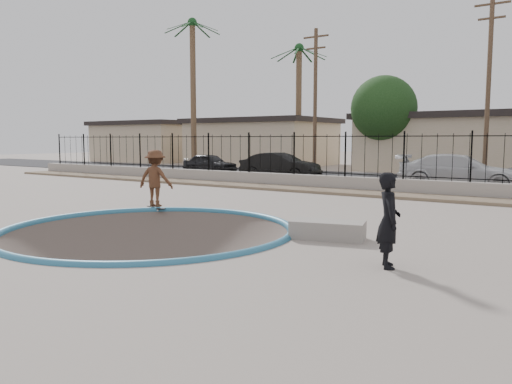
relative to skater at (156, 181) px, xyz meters
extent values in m
cube|color=gray|center=(2.45, 10.37, -1.98)|extent=(120.00, 120.00, 2.20)
torus|color=teal|center=(2.45, -2.63, -0.88)|extent=(7.04, 7.04, 0.20)
cube|color=#8B775B|center=(2.45, 7.57, -0.83)|extent=(42.00, 1.60, 0.11)
cube|color=gray|center=(2.45, 8.67, -0.58)|extent=(42.00, 0.45, 0.60)
cube|color=black|center=(2.45, 8.67, -0.16)|extent=(40.00, 0.04, 0.03)
cube|color=black|center=(2.45, 8.67, 1.42)|extent=(40.00, 0.04, 0.04)
cube|color=black|center=(2.45, 15.37, -0.86)|extent=(90.00, 8.00, 0.04)
cube|color=tan|center=(-25.55, 24.87, 0.87)|extent=(10.00, 8.00, 3.50)
cube|color=black|center=(-25.55, 24.87, 2.82)|extent=(10.60, 8.60, 0.40)
cube|color=tan|center=(-12.55, 24.87, 0.87)|extent=(11.00, 8.00, 3.50)
cube|color=black|center=(-12.55, 24.87, 2.82)|extent=(11.60, 8.60, 0.40)
cube|color=tan|center=(2.45, 24.87, 0.87)|extent=(10.00, 8.00, 3.50)
cube|color=black|center=(2.45, 24.87, 2.82)|extent=(10.60, 8.60, 0.40)
cylinder|color=brown|center=(-14.55, 18.37, 4.62)|extent=(0.44, 0.44, 11.00)
sphere|color=#18451D|center=(-14.55, 18.37, 10.07)|extent=(0.70, 0.70, 0.70)
cylinder|color=brown|center=(-7.55, 22.37, 3.62)|extent=(0.44, 0.44, 9.00)
sphere|color=#18451D|center=(-7.55, 22.37, 8.07)|extent=(0.70, 0.70, 0.70)
cylinder|color=#473323|center=(-3.55, 17.37, 3.62)|extent=(0.24, 0.24, 9.00)
cube|color=#473323|center=(-3.55, 17.37, 7.62)|extent=(1.70, 0.10, 0.10)
cube|color=#473323|center=(-3.55, 17.37, 6.92)|extent=(1.30, 0.10, 0.10)
cylinder|color=#473323|center=(6.45, 17.37, 3.87)|extent=(0.24, 0.24, 9.50)
cube|color=#473323|center=(6.45, 17.37, 8.12)|extent=(1.70, 0.10, 0.10)
cube|color=#473323|center=(6.45, 17.37, 7.42)|extent=(1.30, 0.10, 0.10)
cylinder|color=#473323|center=(-0.55, 21.37, 0.62)|extent=(0.34, 0.34, 3.00)
sphere|color=#143311|center=(-0.55, 21.37, 3.32)|extent=(4.32, 4.32, 4.32)
imported|color=brown|center=(0.00, 0.00, 0.00)|extent=(1.27, 0.93, 1.76)
cube|color=black|center=(0.00, 0.00, -0.81)|extent=(0.93, 0.53, 0.02)
cylinder|color=silver|center=(-0.32, 0.03, -0.85)|extent=(0.07, 0.05, 0.06)
cylinder|color=silver|center=(-0.26, 0.19, -0.85)|extent=(0.07, 0.05, 0.06)
cylinder|color=silver|center=(0.26, -0.19, -0.85)|extent=(0.07, 0.05, 0.06)
cylinder|color=silver|center=(0.32, -0.03, -0.85)|extent=(0.07, 0.05, 0.06)
imported|color=black|center=(8.39, -2.79, -0.06)|extent=(0.63, 0.71, 1.63)
cube|color=gray|center=(6.45, -1.15, -0.68)|extent=(1.72, 1.08, 0.40)
imported|color=black|center=(-8.81, 13.32, -0.22)|extent=(3.69, 1.55, 1.24)
imported|color=black|center=(-2.68, 11.77, -0.14)|extent=(4.40, 1.81, 1.42)
imported|color=silver|center=(6.40, 11.77, -0.10)|extent=(5.30, 2.48, 1.49)
camera|label=1|loc=(11.22, -10.97, 1.31)|focal=35.00mm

